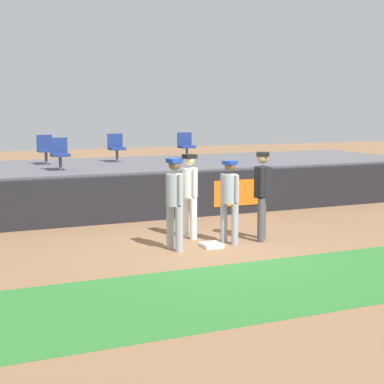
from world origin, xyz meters
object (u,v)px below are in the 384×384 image
(player_fielder_home, at_px, (190,190))
(seat_back_left, at_px, (45,148))
(seat_back_right, at_px, (186,144))
(player_runner_visitor, at_px, (230,196))
(player_coach_visitor, at_px, (175,198))
(first_base, at_px, (211,245))
(seat_back_center, at_px, (116,146))
(seat_front_left, at_px, (60,152))
(player_umpire, at_px, (262,190))

(player_fielder_home, height_order, seat_back_left, seat_back_left)
(seat_back_right, bearing_deg, player_runner_visitor, -104.67)
(player_coach_visitor, bearing_deg, first_base, 74.70)
(player_fielder_home, bearing_deg, first_base, -2.93)
(seat_back_center, height_order, seat_front_left, same)
(player_runner_visitor, bearing_deg, player_coach_visitor, -106.82)
(player_coach_visitor, relative_size, seat_back_center, 2.17)
(seat_front_left, bearing_deg, player_coach_visitor, -73.52)
(seat_back_left, xyz_separation_m, seat_back_right, (4.36, 0.00, 0.00))
(seat_back_left, bearing_deg, player_umpire, -61.27)
(player_fielder_home, height_order, player_umpire, player_umpire)
(player_coach_visitor, height_order, seat_back_left, seat_back_left)
(player_coach_visitor, bearing_deg, seat_back_right, 144.40)
(player_runner_visitor, bearing_deg, seat_back_left, -178.48)
(seat_back_right, bearing_deg, player_umpire, -97.96)
(player_umpire, bearing_deg, player_coach_visitor, -52.71)
(seat_back_center, bearing_deg, seat_front_left, -138.32)
(player_fielder_home, bearing_deg, player_runner_visitor, 27.55)
(player_fielder_home, xyz_separation_m, player_umpire, (1.32, -0.82, 0.04))
(first_base, height_order, player_umpire, player_umpire)
(player_runner_visitor, xyz_separation_m, seat_front_left, (-2.63, 4.52, 0.68))
(first_base, relative_size, player_coach_visitor, 0.22)
(player_runner_visitor, relative_size, seat_back_left, 2.06)
(player_umpire, bearing_deg, first_base, -48.51)
(player_coach_visitor, height_order, player_umpire, player_umpire)
(player_runner_visitor, xyz_separation_m, seat_back_right, (1.65, 6.32, 0.68))
(player_coach_visitor, xyz_separation_m, seat_front_left, (-1.37, 4.63, 0.62))
(seat_back_left, relative_size, seat_front_left, 1.00)
(seat_back_center, relative_size, seat_back_left, 1.00)
(player_fielder_home, bearing_deg, seat_back_left, -165.56)
(seat_front_left, bearing_deg, first_base, -65.38)
(seat_back_left, bearing_deg, player_runner_visitor, -66.86)
(player_fielder_home, height_order, seat_back_right, seat_back_right)
(player_runner_visitor, distance_m, player_umpire, 0.77)
(player_runner_visitor, bearing_deg, player_umpire, 67.61)
(player_fielder_home, distance_m, player_coach_visitor, 1.16)
(player_coach_visitor, bearing_deg, player_umpire, 81.53)
(seat_back_center, xyz_separation_m, seat_front_left, (-2.02, -1.80, -0.00))
(seat_back_center, bearing_deg, player_runner_visitor, -84.46)
(player_umpire, height_order, seat_front_left, seat_front_left)
(first_base, height_order, seat_back_left, seat_back_left)
(first_base, distance_m, seat_back_left, 7.05)
(player_umpire, bearing_deg, player_fielder_home, -87.20)
(player_umpire, bearing_deg, seat_back_right, -153.38)
(player_umpire, bearing_deg, seat_front_left, -108.51)
(player_fielder_home, distance_m, player_umpire, 1.56)
(player_umpire, bearing_deg, seat_back_left, -116.69)
(player_runner_visitor, bearing_deg, seat_back_center, 163.91)
(first_base, height_order, seat_back_right, seat_back_right)
(player_fielder_home, xyz_separation_m, seat_back_right, (2.21, 5.51, 0.63))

